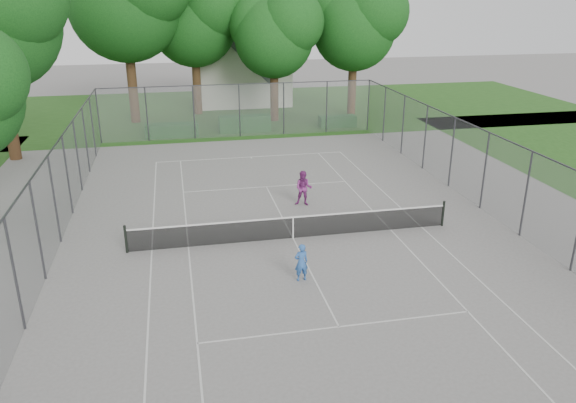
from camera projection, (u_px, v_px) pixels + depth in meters
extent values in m
plane|color=slate|center=(293.00, 238.00, 22.30)|extent=(120.00, 120.00, 0.00)
cube|color=#1F4915|center=(227.00, 110.00, 46.13)|extent=(60.00, 20.00, 0.00)
cube|color=beige|center=(251.00, 157.00, 33.19)|extent=(10.97, 0.06, 0.01)
cube|color=beige|center=(152.00, 250.00, 21.27)|extent=(0.06, 23.77, 0.01)
cube|color=beige|center=(422.00, 227.00, 23.34)|extent=(0.06, 23.77, 0.01)
cube|color=beige|center=(188.00, 247.00, 21.52)|extent=(0.06, 23.77, 0.01)
cube|color=beige|center=(391.00, 230.00, 23.08)|extent=(0.06, 23.77, 0.01)
cube|color=beige|center=(339.00, 327.00, 16.44)|extent=(8.23, 0.06, 0.01)
cube|color=beige|center=(266.00, 187.00, 28.17)|extent=(8.23, 0.06, 0.01)
cube|color=beige|center=(293.00, 238.00, 22.30)|extent=(0.06, 12.80, 0.01)
cube|color=beige|center=(251.00, 158.00, 33.06)|extent=(0.06, 0.30, 0.01)
cylinder|color=black|center=(126.00, 239.00, 20.90)|extent=(0.10, 0.10, 1.10)
cylinder|color=black|center=(443.00, 213.00, 23.31)|extent=(0.10, 0.10, 1.10)
cube|color=black|center=(293.00, 228.00, 22.14)|extent=(12.67, 0.01, 0.86)
cube|color=silver|center=(293.00, 217.00, 21.98)|extent=(12.77, 0.03, 0.06)
cube|color=silver|center=(293.00, 228.00, 22.15)|extent=(0.05, 0.02, 0.88)
cylinder|color=#38383D|center=(98.00, 116.00, 35.57)|extent=(0.08, 0.08, 3.50)
cylinder|color=#38383D|center=(368.00, 105.00, 38.97)|extent=(0.08, 0.08, 3.50)
cube|color=slate|center=(239.00, 111.00, 37.27)|extent=(18.00, 0.02, 3.50)
cube|color=slate|center=(47.00, 215.00, 19.99)|extent=(0.02, 34.00, 3.50)
cube|color=slate|center=(504.00, 182.00, 23.38)|extent=(0.02, 34.00, 3.50)
cube|color=#38383D|center=(239.00, 84.00, 36.65)|extent=(18.00, 0.05, 0.05)
cube|color=#38383D|center=(39.00, 168.00, 19.37)|extent=(0.05, 34.00, 0.05)
cube|color=#38383D|center=(510.00, 141.00, 22.77)|extent=(0.05, 34.00, 0.05)
cylinder|color=#3C2515|center=(132.00, 85.00, 41.07)|extent=(0.69, 0.69, 5.52)
sphere|color=#103D13|center=(125.00, 5.00, 39.12)|extent=(7.85, 7.85, 7.85)
cylinder|color=#3C2515|center=(197.00, 84.00, 44.05)|extent=(0.65, 0.65, 4.64)
sphere|color=#103D13|center=(193.00, 23.00, 42.41)|extent=(6.60, 6.60, 6.60)
sphere|color=#103D13|center=(211.00, 5.00, 41.29)|extent=(5.28, 5.28, 5.28)
sphere|color=#103D13|center=(177.00, 9.00, 42.60)|extent=(4.95, 4.95, 4.95)
cylinder|color=#3C2515|center=(274.00, 94.00, 41.88)|extent=(0.62, 0.62, 4.02)
sphere|color=#103D13|center=(274.00, 38.00, 40.46)|extent=(5.72, 5.72, 5.72)
sphere|color=#103D13|center=(292.00, 22.00, 39.49)|extent=(4.57, 4.57, 4.57)
sphere|color=#103D13|center=(258.00, 25.00, 40.63)|extent=(4.29, 4.29, 4.29)
cylinder|color=#3C2515|center=(352.00, 88.00, 43.47)|extent=(0.63, 0.63, 4.37)
sphere|color=#103D13|center=(354.00, 29.00, 41.93)|extent=(6.21, 6.21, 6.21)
sphere|color=#103D13|center=(375.00, 12.00, 40.87)|extent=(4.97, 4.97, 4.97)
sphere|color=#103D13|center=(338.00, 16.00, 42.11)|extent=(4.66, 4.66, 4.66)
cylinder|color=#3C2515|center=(9.00, 116.00, 31.94)|extent=(0.67, 0.67, 5.08)
cube|color=#174719|center=(172.00, 130.00, 37.74)|extent=(3.52, 1.06, 0.88)
cube|color=#174719|center=(245.00, 123.00, 39.05)|extent=(3.56, 1.02, 1.12)
cube|color=#174719|center=(337.00, 121.00, 40.49)|extent=(2.65, 0.97, 0.79)
cube|color=beige|center=(241.00, 68.00, 48.21)|extent=(7.87, 5.91, 5.91)
cube|color=#4B4B50|center=(240.00, 33.00, 47.17)|extent=(7.80, 6.10, 7.80)
imported|color=#2C5BA5|center=(301.00, 262.00, 18.86)|extent=(0.53, 0.39, 1.34)
imported|color=#7F2A73|center=(304.00, 188.00, 25.49)|extent=(0.95, 0.84, 1.62)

